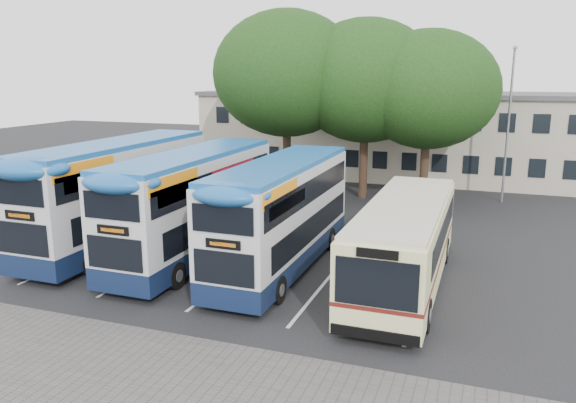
# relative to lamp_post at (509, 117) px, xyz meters

# --- Properties ---
(ground) EXTENTS (120.00, 120.00, 0.00)m
(ground) POSITION_rel_lamp_post_xyz_m (-6.00, -19.97, -5.08)
(ground) COLOR black
(ground) RESTS_ON ground
(paving_strip) EXTENTS (40.00, 6.00, 0.01)m
(paving_strip) POSITION_rel_lamp_post_xyz_m (-8.00, -24.97, -5.08)
(paving_strip) COLOR #595654
(paving_strip) RESTS_ON ground
(bay_lines) EXTENTS (14.12, 11.00, 0.01)m
(bay_lines) POSITION_rel_lamp_post_xyz_m (-9.75, -14.97, -5.08)
(bay_lines) COLOR silver
(bay_lines) RESTS_ON ground
(depot_building) EXTENTS (32.40, 8.40, 6.20)m
(depot_building) POSITION_rel_lamp_post_xyz_m (-6.00, 7.02, -1.93)
(depot_building) COLOR #AAA189
(depot_building) RESTS_ON ground
(lamp_post) EXTENTS (0.25, 1.05, 9.06)m
(lamp_post) POSITION_rel_lamp_post_xyz_m (0.00, 0.00, 0.00)
(lamp_post) COLOR gray
(lamp_post) RESTS_ON ground
(tree_left) EXTENTS (8.97, 8.97, 11.34)m
(tree_left) POSITION_rel_lamp_post_xyz_m (-12.85, -2.44, 2.43)
(tree_left) COLOR black
(tree_left) RESTS_ON ground
(tree_mid) EXTENTS (8.61, 8.61, 10.77)m
(tree_mid) POSITION_rel_lamp_post_xyz_m (-8.15, -1.58, 2.02)
(tree_mid) COLOR black
(tree_mid) RESTS_ON ground
(tree_right) EXTENTS (8.00, 8.00, 10.05)m
(tree_right) POSITION_rel_lamp_post_xyz_m (-4.46, -1.77, 1.55)
(tree_right) COLOR black
(tree_right) RESTS_ON ground
(bus_dd_left) EXTENTS (2.71, 11.17, 4.66)m
(bus_dd_left) POSITION_rel_lamp_post_xyz_m (-16.18, -14.96, -2.52)
(bus_dd_left) COLOR #101D3D
(bus_dd_left) RESTS_ON ground
(bus_dd_mid) EXTENTS (2.58, 10.62, 4.43)m
(bus_dd_mid) POSITION_rel_lamp_post_xyz_m (-12.24, -15.30, -2.65)
(bus_dd_mid) COLOR #101D3D
(bus_dd_mid) RESTS_ON ground
(bus_dd_right) EXTENTS (2.49, 10.26, 4.27)m
(bus_dd_right) POSITION_rel_lamp_post_xyz_m (-8.31, -15.39, -2.73)
(bus_dd_right) COLOR #101D3D
(bus_dd_right) RESTS_ON ground
(bus_single) EXTENTS (2.67, 10.47, 3.12)m
(bus_single) POSITION_rel_lamp_post_xyz_m (-3.51, -15.64, -3.31)
(bus_single) COLOR #F4EFA2
(bus_single) RESTS_ON ground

